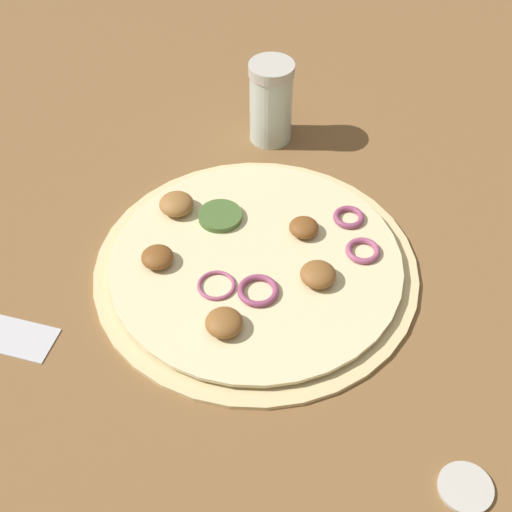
{
  "coord_description": "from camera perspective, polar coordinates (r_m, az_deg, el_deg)",
  "views": [
    {
      "loc": [
        -0.11,
        -0.45,
        0.51
      ],
      "look_at": [
        0.0,
        0.0,
        0.02
      ],
      "focal_mm": 50.0,
      "sensor_mm": 36.0,
      "label": 1
    }
  ],
  "objects": [
    {
      "name": "pizza",
      "position": [
        0.68,
        -0.08,
        -0.63
      ],
      "size": [
        0.31,
        0.31,
        0.03
      ],
      "color": "beige",
      "rests_on": "ground_plane"
    },
    {
      "name": "loose_cap",
      "position": [
        0.58,
        16.45,
        -17.28
      ],
      "size": [
        0.04,
        0.04,
        0.01
      ],
      "color": "beige",
      "rests_on": "ground_plane"
    },
    {
      "name": "spice_jar",
      "position": [
        0.81,
        1.21,
        12.22
      ],
      "size": [
        0.05,
        0.05,
        0.1
      ],
      "color": "silver",
      "rests_on": "ground_plane"
    },
    {
      "name": "ground_plane",
      "position": [
        0.69,
        -0.0,
        -1.08
      ],
      "size": [
        3.0,
        3.0,
        0.0
      ],
      "primitive_type": "plane",
      "color": "brown"
    }
  ]
}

